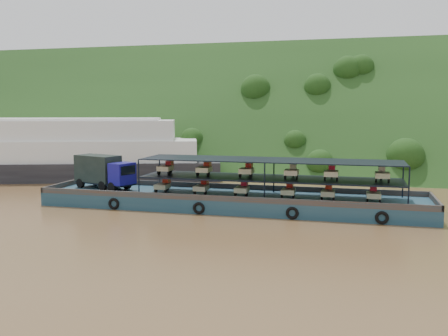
# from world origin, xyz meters

# --- Properties ---
(ground) EXTENTS (160.00, 160.00, 0.00)m
(ground) POSITION_xyz_m (0.00, 0.00, 0.00)
(ground) COLOR brown
(ground) RESTS_ON ground
(hillside) EXTENTS (140.00, 39.60, 39.60)m
(hillside) POSITION_xyz_m (0.00, 36.00, 0.00)
(hillside) COLOR #193312
(hillside) RESTS_ON ground
(cargo_barge) EXTENTS (35.00, 7.18, 4.54)m
(cargo_barge) POSITION_xyz_m (-1.29, -0.70, 1.11)
(cargo_barge) COLOR #15374A
(cargo_barge) RESTS_ON ground
(passenger_ferry) EXTENTS (39.79, 21.64, 7.84)m
(passenger_ferry) POSITION_xyz_m (-25.45, 13.18, 3.40)
(passenger_ferry) COLOR black
(passenger_ferry) RESTS_ON ground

